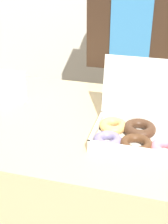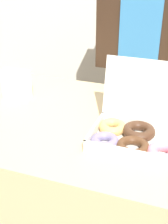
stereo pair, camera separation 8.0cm
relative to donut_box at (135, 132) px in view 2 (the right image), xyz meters
The scene contains 4 objects.
table 0.49m from the donut_box, 159.65° to the left, with size 0.94×0.72×0.77m.
donut_box is the anchor object (origin of this frame).
napkin_holder 0.57m from the donut_box, 162.32° to the left, with size 0.12×0.05×0.12m.
person_customer 0.67m from the donut_box, 99.24° to the left, with size 0.42×0.23×1.57m.
Camera 2 is at (0.37, -0.96, 1.34)m, focal length 50.00 mm.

